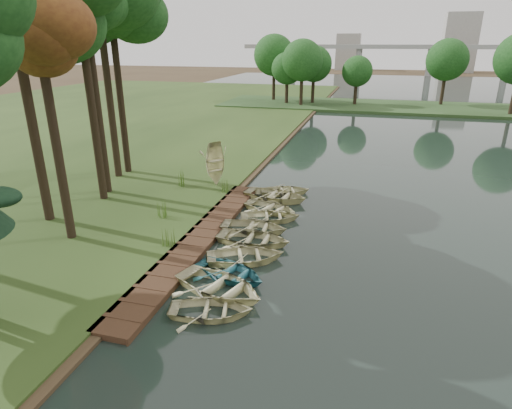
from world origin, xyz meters
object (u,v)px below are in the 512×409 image
(boardwalk, at_px, (200,239))
(rowboat_1, at_px, (219,284))
(rowboat_2, at_px, (230,271))
(stored_rowboat, at_px, (216,181))
(rowboat_0, at_px, (211,308))

(boardwalk, height_order, rowboat_1, rowboat_1)
(boardwalk, distance_m, rowboat_2, 4.00)
(boardwalk, distance_m, rowboat_1, 4.99)
(boardwalk, relative_size, rowboat_1, 4.14)
(rowboat_2, distance_m, stored_rowboat, 11.75)
(rowboat_0, height_order, rowboat_1, rowboat_1)
(boardwalk, xyz_separation_m, rowboat_0, (2.79, -5.72, 0.22))
(boardwalk, bearing_deg, rowboat_0, -64.00)
(rowboat_1, bearing_deg, boardwalk, 50.53)
(stored_rowboat, bearing_deg, rowboat_0, -124.22)
(stored_rowboat, bearing_deg, rowboat_2, -120.60)
(boardwalk, height_order, rowboat_2, rowboat_2)
(rowboat_0, distance_m, rowboat_1, 1.49)
(rowboat_1, bearing_deg, stored_rowboat, 40.35)
(boardwalk, xyz_separation_m, rowboat_2, (2.61, -3.02, 0.23))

